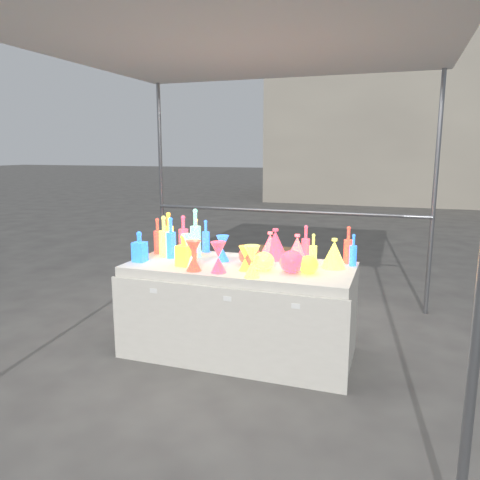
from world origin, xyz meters
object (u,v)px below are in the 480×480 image
(display_table, at_px, (240,310))
(lampshade_0, at_px, (270,245))
(cardboard_box_closed, at_px, (270,265))
(globe_0, at_px, (308,266))
(decanter_0, at_px, (184,250))
(hourglass_0, at_px, (194,256))
(bottle_0, at_px, (169,231))

(display_table, distance_m, lampshade_0, 0.59)
(display_table, xyz_separation_m, cardboard_box_closed, (-0.33, 2.13, -0.16))
(globe_0, relative_size, lampshade_0, 0.65)
(cardboard_box_closed, height_order, globe_0, globe_0)
(globe_0, bearing_deg, decanter_0, -175.14)
(decanter_0, relative_size, hourglass_0, 1.09)
(globe_0, distance_m, lampshade_0, 0.55)
(bottle_0, xyz_separation_m, decanter_0, (0.39, -0.50, -0.05))
(decanter_0, distance_m, lampshade_0, 0.74)
(bottle_0, bearing_deg, cardboard_box_closed, 75.42)
(cardboard_box_closed, xyz_separation_m, globe_0, (0.90, -2.23, 0.60))
(cardboard_box_closed, relative_size, bottle_0, 1.68)
(hourglass_0, xyz_separation_m, lampshade_0, (0.44, 0.57, -0.00))
(display_table, relative_size, decanter_0, 7.23)
(bottle_0, distance_m, decanter_0, 0.64)
(decanter_0, bearing_deg, hourglass_0, -29.95)
(bottle_0, bearing_deg, lampshade_0, -2.66)
(hourglass_0, relative_size, globe_0, 1.54)
(cardboard_box_closed, bearing_deg, globe_0, -62.44)
(bottle_0, height_order, hourglass_0, bottle_0)
(bottle_0, xyz_separation_m, hourglass_0, (0.53, -0.62, -0.06))
(bottle_0, distance_m, globe_0, 1.43)
(hourglass_0, distance_m, lampshade_0, 0.72)
(decanter_0, xyz_separation_m, globe_0, (0.98, 0.08, -0.07))
(lampshade_0, bearing_deg, hourglass_0, -109.94)
(lampshade_0, bearing_deg, cardboard_box_closed, 122.86)
(decanter_0, height_order, hourglass_0, decanter_0)
(display_table, height_order, decanter_0, decanter_0)
(display_table, bearing_deg, decanter_0, -156.73)
(decanter_0, bearing_deg, globe_0, 14.74)
(display_table, distance_m, bottle_0, 1.02)
(cardboard_box_closed, relative_size, hourglass_0, 2.53)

